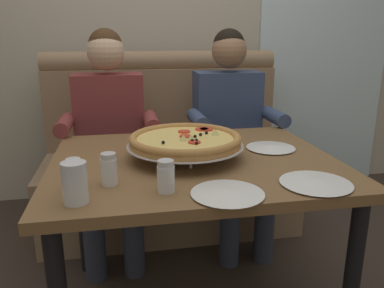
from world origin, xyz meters
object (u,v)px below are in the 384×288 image
(plate_near_left, at_px, (316,182))
(plate_far_side, at_px, (228,192))
(shaker_parmesan, at_px, (166,179))
(dining_table, at_px, (194,178))
(diner_right, at_px, (231,125))
(patio_chair, at_px, (288,106))
(plate_near_right, at_px, (271,146))
(diner_left, at_px, (110,130))
(shaker_oregano, at_px, (75,177))
(booth_bench, at_px, (168,163))
(shaker_pepper_flakes, at_px, (109,171))
(drinking_glass, at_px, (75,186))
(pizza, at_px, (185,140))

(plate_near_left, distance_m, plate_far_side, 0.33)
(shaker_parmesan, xyz_separation_m, plate_near_left, (0.52, -0.03, -0.04))
(dining_table, distance_m, diner_right, 0.77)
(patio_chair, bearing_deg, plate_near_right, -116.33)
(diner_left, height_order, shaker_oregano, diner_left)
(dining_table, bearing_deg, booth_bench, 90.00)
(diner_left, relative_size, shaker_pepper_flakes, 11.25)
(booth_bench, relative_size, plate_near_left, 6.43)
(plate_far_side, xyz_separation_m, drinking_glass, (-0.48, 0.03, 0.05))
(plate_far_side, bearing_deg, patio_chair, 61.87)
(shaker_pepper_flakes, bearing_deg, plate_near_left, -10.51)
(pizza, height_order, shaker_pepper_flakes, shaker_pepper_flakes)
(booth_bench, xyz_separation_m, shaker_parmesan, (-0.16, -1.28, 0.38))
(dining_table, bearing_deg, pizza, 159.84)
(shaker_pepper_flakes, xyz_separation_m, drinking_glass, (-0.10, -0.13, 0.01))
(diner_left, bearing_deg, pizza, -64.00)
(shaker_pepper_flakes, relative_size, plate_far_side, 0.47)
(shaker_pepper_flakes, relative_size, drinking_glass, 0.86)
(pizza, xyz_separation_m, shaker_oregano, (-0.42, -0.27, -0.03))
(pizza, relative_size, plate_near_right, 2.19)
(diner_right, xyz_separation_m, pizza, (-0.40, -0.67, 0.10))
(plate_far_side, relative_size, drinking_glass, 1.84)
(diner_right, relative_size, drinking_glass, 9.70)
(dining_table, distance_m, shaker_pepper_flakes, 0.43)
(patio_chair, bearing_deg, shaker_pepper_flakes, -125.98)
(dining_table, relative_size, plate_far_side, 4.85)
(shaker_parmesan, distance_m, plate_near_right, 0.67)
(booth_bench, bearing_deg, shaker_pepper_flakes, -106.18)
(drinking_glass, distance_m, patio_chair, 3.17)
(diner_left, height_order, patio_chair, diner_left)
(booth_bench, bearing_deg, shaker_parmesan, -97.03)
(shaker_parmesan, relative_size, shaker_pepper_flakes, 0.97)
(plate_near_right, bearing_deg, diner_left, 140.47)
(booth_bench, xyz_separation_m, diner_left, (-0.36, -0.27, 0.31))
(dining_table, height_order, shaker_oregano, shaker_oregano)
(drinking_glass, bearing_deg, dining_table, 39.61)
(diner_right, bearing_deg, shaker_oregano, -131.02)
(drinking_glass, bearing_deg, shaker_pepper_flakes, 53.74)
(drinking_glass, bearing_deg, diner_left, 85.65)
(booth_bench, distance_m, diner_left, 0.55)
(pizza, distance_m, plate_near_left, 0.55)
(diner_right, relative_size, patio_chair, 1.48)
(shaker_oregano, bearing_deg, dining_table, 29.32)
(booth_bench, distance_m, patio_chair, 1.89)
(shaker_oregano, bearing_deg, shaker_pepper_flakes, 12.58)
(pizza, height_order, plate_near_left, pizza)
(dining_table, bearing_deg, plate_far_side, -84.86)
(diner_left, bearing_deg, patio_chair, 40.34)
(dining_table, relative_size, drinking_glass, 8.92)
(pizza, height_order, patio_chair, patio_chair)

